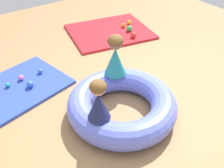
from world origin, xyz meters
name	(u,v)px	position (x,y,z in m)	size (l,w,h in m)	color
ground_plane	(120,115)	(0.00, 0.00, 0.00)	(8.00, 8.00, 0.00)	#9E7549
gym_mat_center_rear	(110,32)	(1.20, 1.89, 0.02)	(1.47, 1.20, 0.04)	red
gym_mat_front	(18,88)	(-0.81, 1.23, 0.02)	(1.24, 0.97, 0.04)	#2D47B7
inflatable_cushion	(122,104)	(0.03, 0.01, 0.15)	(1.29, 1.29, 0.30)	#6070E5
child_in_teal	(115,56)	(0.22, 0.40, 0.56)	(0.38, 0.38, 0.53)	teal
child_in_navy	(98,100)	(-0.38, -0.13, 0.53)	(0.28, 0.28, 0.47)	navy
play_ball_blue	(30,84)	(-0.68, 1.11, 0.09)	(0.10, 0.10, 0.10)	blue
play_ball_red	(134,35)	(1.38, 1.41, 0.09)	(0.10, 0.10, 0.10)	red
play_ball_teal	(8,85)	(-0.92, 1.29, 0.07)	(0.07, 0.07, 0.07)	teal
play_ball_pink	(21,78)	(-0.72, 1.34, 0.08)	(0.08, 0.08, 0.08)	pink
play_ball_yellow	(129,22)	(1.68, 1.91, 0.08)	(0.08, 0.08, 0.08)	yellow
play_ball_orange	(123,25)	(1.50, 1.86, 0.08)	(0.08, 0.08, 0.08)	orange
play_ball_green	(129,28)	(1.48, 1.66, 0.09)	(0.11, 0.11, 0.11)	green
play_ball_blue_second	(40,71)	(-0.44, 1.34, 0.08)	(0.07, 0.07, 0.07)	blue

